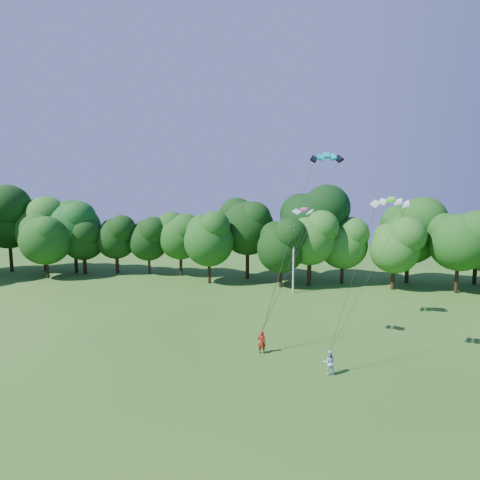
# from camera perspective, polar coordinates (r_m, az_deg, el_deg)

# --- Properties ---
(ground) EXTENTS (160.00, 160.00, 0.00)m
(ground) POSITION_cam_1_polar(r_m,az_deg,el_deg) (21.52, -9.14, -28.91)
(ground) COLOR #235617
(ground) RESTS_ON ground
(utility_pole) EXTENTS (1.62, 0.78, 8.66)m
(utility_pole) POSITION_cam_1_polar(r_m,az_deg,el_deg) (47.76, 8.15, -2.82)
(utility_pole) COLOR silver
(utility_pole) RESTS_ON ground
(kite_flyer_left) EXTENTS (0.67, 0.45, 1.84)m
(kite_flyer_left) POSITION_cam_1_polar(r_m,az_deg,el_deg) (30.77, 3.33, -15.25)
(kite_flyer_left) COLOR maroon
(kite_flyer_left) RESTS_ON ground
(kite_flyer_right) EXTENTS (0.92, 0.75, 1.75)m
(kite_flyer_right) POSITION_cam_1_polar(r_m,az_deg,el_deg) (28.26, 13.44, -17.66)
(kite_flyer_right) COLOR #B3D7F8
(kite_flyer_right) RESTS_ON ground
(kite_teal) EXTENTS (2.81, 1.38, 0.67)m
(kite_teal) POSITION_cam_1_polar(r_m,az_deg,el_deg) (35.02, 13.02, 12.48)
(kite_teal) COLOR #05A3A1
(kite_teal) RESTS_ON ground
(kite_green) EXTENTS (2.76, 1.92, 0.40)m
(kite_green) POSITION_cam_1_polar(r_m,az_deg,el_deg) (28.34, 21.99, 5.74)
(kite_green) COLOR #45E522
(kite_green) RESTS_ON ground
(kite_pink) EXTENTS (1.81, 1.23, 0.27)m
(kite_pink) POSITION_cam_1_polar(r_m,az_deg,el_deg) (30.47, 9.66, 4.64)
(kite_pink) COLOR #CD398F
(kite_pink) RESTS_ON ground
(tree_back_west) EXTENTS (8.96, 8.96, 13.03)m
(tree_back_west) POSITION_cam_1_polar(r_m,az_deg,el_deg) (64.45, -24.00, 2.51)
(tree_back_west) COLOR #321D14
(tree_back_west) RESTS_ON ground
(tree_back_center) EXTENTS (9.78, 9.78, 14.22)m
(tree_back_center) POSITION_cam_1_polar(r_m,az_deg,el_deg) (54.55, 10.79, 3.06)
(tree_back_center) COLOR black
(tree_back_center) RESTS_ON ground
(tree_back_east) EXTENTS (6.84, 6.84, 9.94)m
(tree_back_east) POSITION_cam_1_polar(r_m,az_deg,el_deg) (61.10, 32.46, -0.03)
(tree_back_east) COLOR #382316
(tree_back_east) RESTS_ON ground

